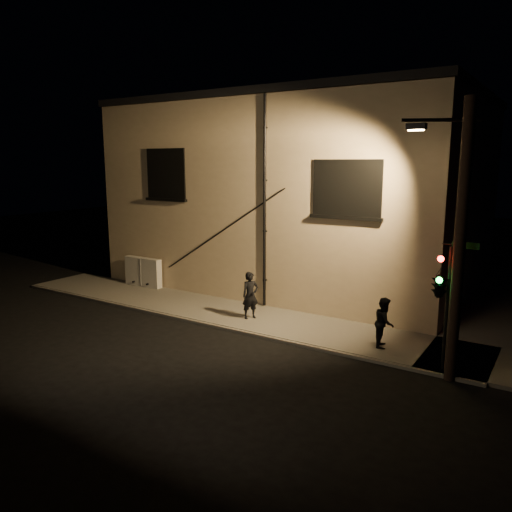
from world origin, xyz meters
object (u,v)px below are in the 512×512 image
Objects in this scene: traffic_signal at (440,284)px; pedestrian_b at (384,322)px; utility_cabinet at (143,272)px; pedestrian_a at (250,295)px; streetlamp_pole at (457,237)px.

pedestrian_b is at bearing 153.32° from traffic_signal.
utility_cabinet is at bearing 169.81° from traffic_signal.
pedestrian_b is (5.18, -0.17, -0.09)m from pedestrian_a.
streetlamp_pole reaches higher than pedestrian_b.
traffic_signal is at bearing -130.64° from pedestrian_b.
pedestrian_a is (7.01, -1.44, 0.21)m from utility_cabinet.
utility_cabinet is at bearing 68.52° from pedestrian_b.
utility_cabinet is 7.16m from pedestrian_a.
pedestrian_a is at bearing -11.62° from utility_cabinet.
utility_cabinet is 14.97m from streetlamp_pole.
traffic_signal reaches higher than pedestrian_a.
pedestrian_a is 1.11× the size of pedestrian_b.
pedestrian_a is 0.24× the size of streetlamp_pole.
utility_cabinet is at bearing 169.29° from streetlamp_pole.
traffic_signal is 1.44m from streetlamp_pole.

